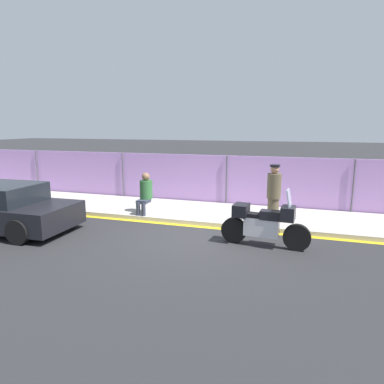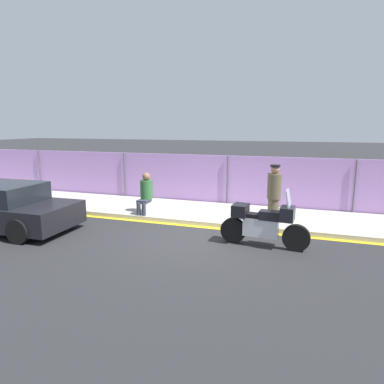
% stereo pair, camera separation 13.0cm
% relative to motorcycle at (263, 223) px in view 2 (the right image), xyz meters
% --- Properties ---
extents(ground_plane, '(120.00, 120.00, 0.00)m').
position_rel_motorcycle_xyz_m(ground_plane, '(-1.79, 0.14, -0.60)').
color(ground_plane, '#262628').
extents(sidewalk, '(31.77, 2.71, 0.13)m').
position_rel_motorcycle_xyz_m(sidewalk, '(-1.79, 2.55, -0.53)').
color(sidewalk, '#ADA89E').
rests_on(sidewalk, ground_plane).
extents(curb_paint_stripe, '(31.77, 0.18, 0.01)m').
position_rel_motorcycle_xyz_m(curb_paint_stripe, '(-1.79, 1.11, -0.60)').
color(curb_paint_stripe, gold).
rests_on(curb_paint_stripe, ground_plane).
extents(storefront_fence, '(30.18, 0.17, 1.90)m').
position_rel_motorcycle_xyz_m(storefront_fence, '(-1.79, 4.00, 0.35)').
color(storefront_fence, '#AD7FC6').
rests_on(storefront_fence, ground_plane).
extents(motorcycle, '(2.23, 0.61, 1.49)m').
position_rel_motorcycle_xyz_m(motorcycle, '(0.00, 0.00, 0.00)').
color(motorcycle, black).
rests_on(motorcycle, ground_plane).
extents(officer_standing, '(0.41, 0.41, 1.73)m').
position_rel_motorcycle_xyz_m(officer_standing, '(0.08, 1.83, 0.41)').
color(officer_standing, brown).
rests_on(officer_standing, sidewalk).
extents(person_seated_on_curb, '(0.42, 0.70, 1.34)m').
position_rel_motorcycle_xyz_m(person_seated_on_curb, '(-4.02, 1.67, 0.27)').
color(person_seated_on_curb, '#2D3342').
rests_on(person_seated_on_curb, sidewalk).
extents(parked_car_left_down_street, '(4.04, 2.06, 1.35)m').
position_rel_motorcycle_xyz_m(parked_car_left_down_street, '(-7.25, -0.89, 0.05)').
color(parked_car_left_down_street, black).
rests_on(parked_car_left_down_street, ground_plane).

